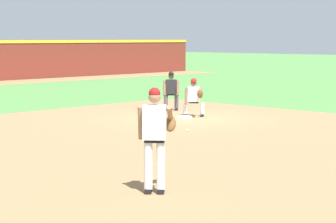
{
  "coord_description": "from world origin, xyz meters",
  "views": [
    {
      "loc": [
        -16.2,
        -14.77,
        2.7
      ],
      "look_at": [
        -5.8,
        -4.8,
        1.09
      ],
      "focal_mm": 70.0,
      "sensor_mm": 36.0,
      "label": 1
    }
  ],
  "objects_px": {
    "first_base_bag": "(184,117)",
    "pitcher": "(156,133)",
    "baseball": "(187,130)",
    "umpire": "(171,89)",
    "first_baseman": "(194,96)"
  },
  "relations": [
    {
      "from": "baseball",
      "to": "first_baseman",
      "type": "distance_m",
      "value": 3.69
    },
    {
      "from": "baseball",
      "to": "first_baseman",
      "type": "height_order",
      "value": "first_baseman"
    },
    {
      "from": "baseball",
      "to": "first_baseman",
      "type": "bearing_deg",
      "value": 38.36
    },
    {
      "from": "first_base_bag",
      "to": "pitcher",
      "type": "distance_m",
      "value": 10.76
    },
    {
      "from": "baseball",
      "to": "pitcher",
      "type": "relative_size",
      "value": 0.04
    },
    {
      "from": "baseball",
      "to": "umpire",
      "type": "distance_m",
      "value": 5.7
    },
    {
      "from": "first_base_bag",
      "to": "baseball",
      "type": "relative_size",
      "value": 5.14
    },
    {
      "from": "pitcher",
      "to": "umpire",
      "type": "xyz_separation_m",
      "value": [
        9.78,
        8.92,
        -0.27
      ]
    },
    {
      "from": "first_baseman",
      "to": "umpire",
      "type": "height_order",
      "value": "umpire"
    },
    {
      "from": "first_base_bag",
      "to": "pitcher",
      "type": "height_order",
      "value": "pitcher"
    },
    {
      "from": "first_base_bag",
      "to": "first_baseman",
      "type": "relative_size",
      "value": 0.28
    },
    {
      "from": "baseball",
      "to": "pitcher",
      "type": "distance_m",
      "value": 7.7
    },
    {
      "from": "first_base_bag",
      "to": "pitcher",
      "type": "relative_size",
      "value": 0.2
    },
    {
      "from": "first_base_bag",
      "to": "umpire",
      "type": "height_order",
      "value": "umpire"
    },
    {
      "from": "baseball",
      "to": "umpire",
      "type": "relative_size",
      "value": 0.05
    }
  ]
}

